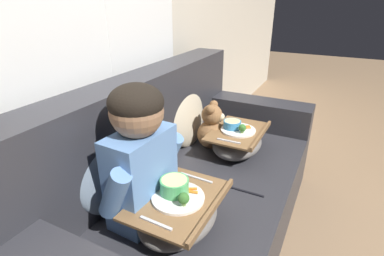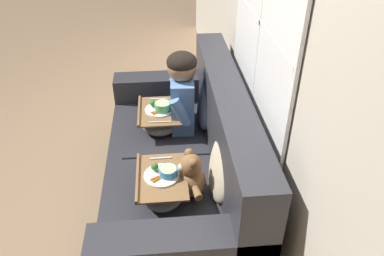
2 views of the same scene
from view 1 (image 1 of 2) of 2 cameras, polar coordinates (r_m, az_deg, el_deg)
The scene contains 9 objects.
ground_plane at distance 1.99m, azimuth 1.13°, elevation -20.34°, with size 14.00×14.00×0.00m, color #8E7051.
wall_back_with_window at distance 1.76m, azimuth -17.13°, elevation 20.20°, with size 8.00×0.08×2.60m.
couch at distance 1.80m, azimuth -0.99°, elevation -11.61°, with size 1.99×0.97×0.99m.
throw_pillow_behind_child at distance 1.47m, azimuth -15.70°, elevation -7.27°, with size 0.43×0.21×0.45m.
throw_pillow_behind_teddy at distance 2.04m, azimuth -1.22°, elevation 2.69°, with size 0.45×0.22×0.47m.
child_figure at distance 1.29m, azimuth -9.92°, elevation -4.04°, with size 0.46×0.23×0.64m.
teddy_bear at distance 1.99m, azimuth 3.85°, elevation -0.17°, with size 0.34×0.24×0.32m.
lap_tray_child at distance 1.35m, azimuth -2.58°, elevation -15.60°, with size 0.44×0.33×0.23m.
lap_tray_teddy at distance 1.96m, azimuth 8.63°, elevation -2.44°, with size 0.44×0.31×0.23m.
Camera 1 is at (-1.29, -0.61, 1.39)m, focal length 28.00 mm.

